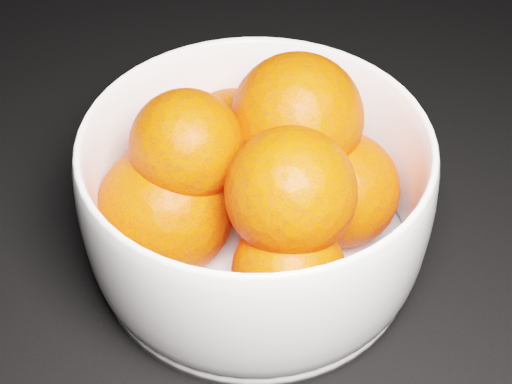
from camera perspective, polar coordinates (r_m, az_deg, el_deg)
The scene contains 2 objects.
bowl at distance 0.49m, azimuth 0.00°, elevation -0.49°, with size 0.24×0.24×0.12m.
orange_pile at distance 0.48m, azimuth -0.09°, elevation 1.21°, with size 0.18×0.18×0.14m.
Camera 1 is at (0.44, -0.04, 0.41)m, focal length 50.00 mm.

